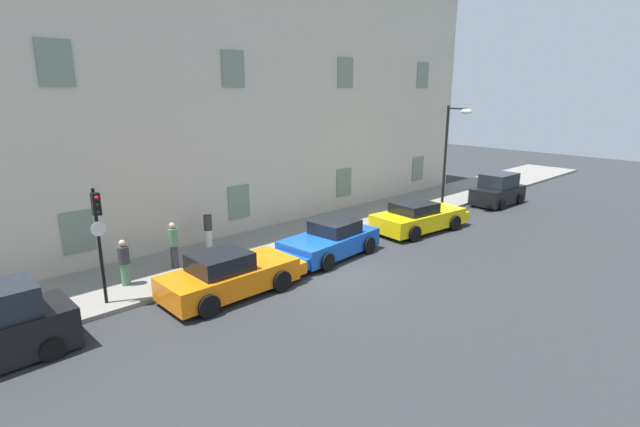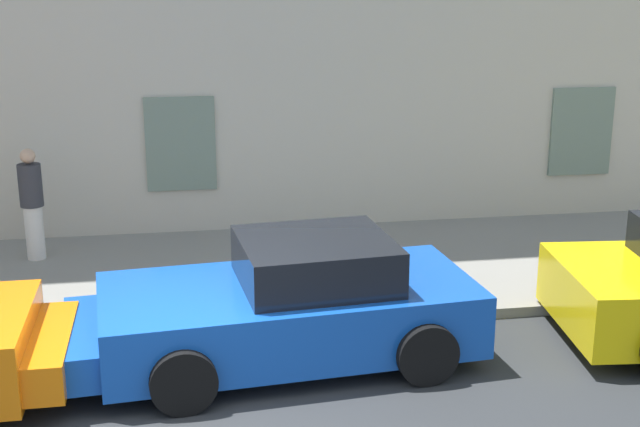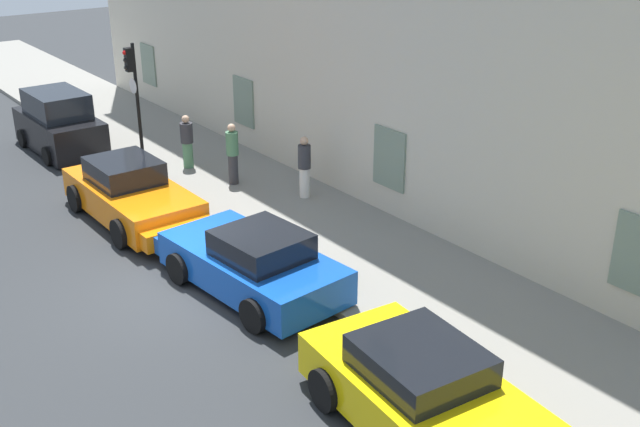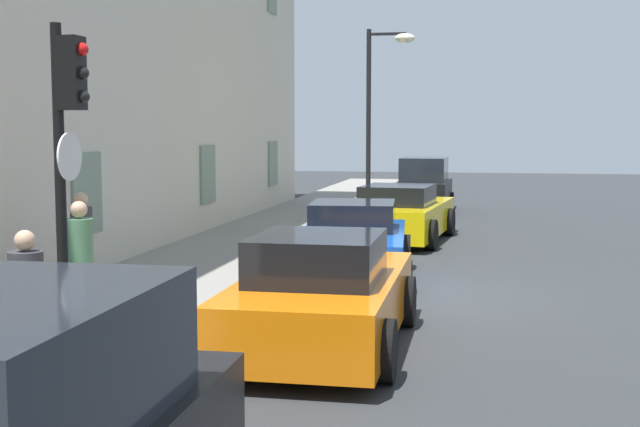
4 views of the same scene
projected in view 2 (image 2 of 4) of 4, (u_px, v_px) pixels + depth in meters
name	position (u px, v px, depth m)	size (l,w,h in m)	color
ground_plane	(193.00, 418.00, 8.72)	(80.00, 80.00, 0.00)	#2B2D30
sidewalk	(187.00, 277.00, 12.44)	(60.00, 4.02, 0.14)	gray
sportscar_yellow_flank	(276.00, 309.00, 9.85)	(4.70, 2.45, 1.41)	#144CB2
pedestrian_admiring	(32.00, 203.00, 12.79)	(0.43, 0.43, 1.66)	silver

